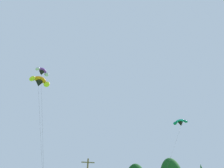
% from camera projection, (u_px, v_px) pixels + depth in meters
% --- Properties ---
extents(parafoil_kite_high_purple, '(5.89, 8.62, 21.62)m').
position_uv_depth(parafoil_kite_high_purple, '(42.00, 72.00, 34.04)').
color(parafoil_kite_high_purple, purple).
extents(parafoil_kite_mid_teal, '(16.71, 16.69, 18.37)m').
position_uv_depth(parafoil_kite_mid_teal, '(180.00, 122.00, 43.96)').
color(parafoil_kite_mid_teal, teal).
extents(parafoil_kite_far_orange, '(7.27, 11.98, 21.76)m').
position_uv_depth(parafoil_kite_far_orange, '(40.00, 82.00, 36.38)').
color(parafoil_kite_far_orange, orange).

